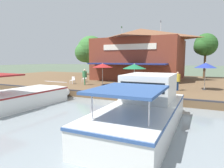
{
  "coord_description": "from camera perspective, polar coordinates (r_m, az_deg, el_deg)",
  "views": [
    {
      "loc": [
        14.53,
        6.03,
        3.41
      ],
      "look_at": [
        -1.0,
        -1.3,
        1.3
      ],
      "focal_mm": 32.0,
      "sensor_mm": 36.0,
      "label": 1
    }
  ],
  "objects": [
    {
      "name": "ground_plane",
      "position": [
        16.1,
        2.68,
        -5.23
      ],
      "size": [
        220.0,
        220.0,
        0.0
      ],
      "primitive_type": "plane",
      "color": "#4C5B47"
    },
    {
      "name": "quay_deck",
      "position": [
        26.42,
        11.9,
        0.09
      ],
      "size": [
        22.0,
        56.0,
        0.6
      ],
      "primitive_type": "cube",
      "color": "brown",
      "rests_on": "ground"
    },
    {
      "name": "quay_edge_fender",
      "position": [
        16.06,
        2.83,
        -2.9
      ],
      "size": [
        0.2,
        50.4,
        0.1
      ],
      "primitive_type": "cube",
      "color": "#2D2D33",
      "rests_on": "quay_deck"
    },
    {
      "name": "waterfront_restaurant",
      "position": [
        29.71,
        8.05,
        8.61
      ],
      "size": [
        11.67,
        12.12,
        8.12
      ],
      "color": "brown",
      "rests_on": "quay_deck"
    },
    {
      "name": "patio_umbrella_far_corner",
      "position": [
        21.84,
        -2.73,
        5.31
      ],
      "size": [
        2.25,
        2.25,
        2.42
      ],
      "color": "#B7B7B7",
      "rests_on": "quay_deck"
    },
    {
      "name": "patio_umbrella_mid_patio_left",
      "position": [
        20.36,
        25.17,
        4.84
      ],
      "size": [
        1.97,
        1.97,
        2.56
      ],
      "color": "#B7B7B7",
      "rests_on": "quay_deck"
    },
    {
      "name": "patio_umbrella_by_entrance",
      "position": [
        18.22,
        6.38,
        5.0
      ],
      "size": [
        2.15,
        2.15,
        2.45
      ],
      "color": "#B7B7B7",
      "rests_on": "quay_deck"
    },
    {
      "name": "cafe_chair_mid_patio",
      "position": [
        25.19,
        -7.85,
        1.62
      ],
      "size": [
        0.45,
        0.45,
        0.85
      ],
      "color": "white",
      "rests_on": "quay_deck"
    },
    {
      "name": "cafe_chair_facing_river",
      "position": [
        23.52,
        -11.15,
        1.18
      ],
      "size": [
        0.46,
        0.46,
        0.85
      ],
      "color": "white",
      "rests_on": "quay_deck"
    },
    {
      "name": "person_mid_patio",
      "position": [
        22.27,
        -7.82,
        2.56
      ],
      "size": [
        0.5,
        0.5,
        1.76
      ],
      "color": "#337547",
      "rests_on": "quay_deck"
    },
    {
      "name": "person_at_quay_edge",
      "position": [
        18.99,
        18.19,
        1.42
      ],
      "size": [
        0.48,
        0.48,
        1.71
      ],
      "color": "#2D5193",
      "rests_on": "quay_deck"
    },
    {
      "name": "motorboat_fourth_along",
      "position": [
        10.46,
        9.96,
        -6.58
      ],
      "size": [
        9.33,
        3.1,
        2.57
      ],
      "color": "silver",
      "rests_on": "river_water"
    },
    {
      "name": "motorboat_distant_upstream",
      "position": [
        15.94,
        -23.7,
        -3.34
      ],
      "size": [
        8.84,
        3.43,
        2.4
      ],
      "color": "white",
      "rests_on": "river_water"
    },
    {
      "name": "tree_upstream_bank",
      "position": [
        33.09,
        24.99,
        9.99
      ],
      "size": [
        3.5,
        3.33,
        6.68
      ],
      "color": "brown",
      "rests_on": "quay_deck"
    },
    {
      "name": "tree_behind_restaurant",
      "position": [
        38.14,
        -6.45,
        9.49
      ],
      "size": [
        5.45,
        5.19,
        7.23
      ],
      "color": "brown",
      "rests_on": "quay_deck"
    }
  ]
}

